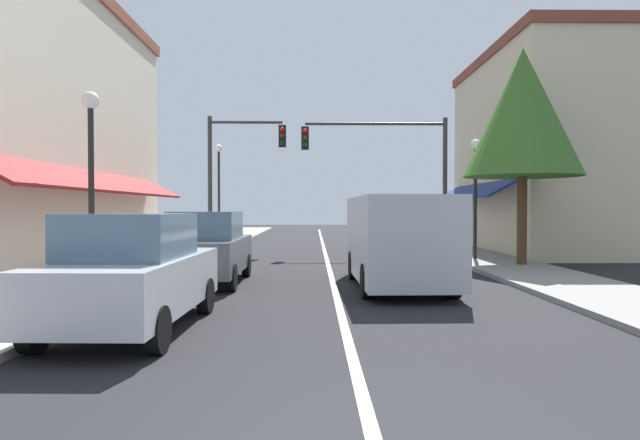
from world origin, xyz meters
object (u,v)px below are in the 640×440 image
at_px(traffic_signal_left_corner, 235,162).
at_px(parked_car_nearest_left, 132,273).
at_px(street_lamp_right_mid, 475,178).
at_px(parked_car_second_left, 207,248).
at_px(traffic_signal_mast_arm, 393,159).
at_px(street_lamp_left_far, 219,178).
at_px(tree_right_near, 523,113).
at_px(van_in_lane, 397,238).
at_px(street_lamp_left_near, 91,157).

bearing_deg(traffic_signal_left_corner, parked_car_nearest_left, -87.94).
xyz_separation_m(parked_car_nearest_left, traffic_signal_left_corner, (-0.53, 14.67, 2.88)).
xyz_separation_m(traffic_signal_left_corner, street_lamp_right_mid, (8.81, -4.18, -0.87)).
relative_size(parked_car_second_left, street_lamp_right_mid, 0.97).
height_order(traffic_signal_mast_arm, street_lamp_left_far, traffic_signal_mast_arm).
bearing_deg(traffic_signal_mast_arm, tree_right_near, -57.72).
height_order(street_lamp_right_mid, street_lamp_left_far, street_lamp_left_far).
relative_size(street_lamp_right_mid, street_lamp_left_far, 0.85).
relative_size(parked_car_second_left, van_in_lane, 0.79).
distance_m(traffic_signal_mast_arm, street_lamp_right_mid, 4.08).
bearing_deg(street_lamp_right_mid, street_lamp_left_near, -144.67).
distance_m(parked_car_second_left, traffic_signal_left_corner, 9.92).
xyz_separation_m(street_lamp_left_near, street_lamp_left_far, (-0.03, 15.71, 0.41)).
relative_size(traffic_signal_left_corner, street_lamp_right_mid, 1.35).
height_order(parked_car_second_left, street_lamp_left_far, street_lamp_left_far).
distance_m(parked_car_nearest_left, van_in_lane, 6.49).
bearing_deg(parked_car_nearest_left, street_lamp_right_mid, 53.41).
bearing_deg(street_lamp_left_near, parked_car_second_left, 43.45).
xyz_separation_m(parked_car_second_left, van_in_lane, (4.57, -0.71, 0.27)).
relative_size(traffic_signal_left_corner, tree_right_near, 0.84).
bearing_deg(traffic_signal_mast_arm, street_lamp_left_near, -126.94).
xyz_separation_m(traffic_signal_mast_arm, street_lamp_left_far, (-7.87, 5.28, -0.46)).
bearing_deg(parked_car_second_left, traffic_signal_mast_arm, 55.72).
distance_m(parked_car_nearest_left, traffic_signal_mast_arm, 15.20).
height_order(van_in_lane, tree_right_near, tree_right_near).
bearing_deg(parked_car_nearest_left, traffic_signal_mast_arm, 68.29).
relative_size(parked_car_nearest_left, traffic_signal_left_corner, 0.73).
relative_size(traffic_signal_mast_arm, tree_right_near, 0.86).
bearing_deg(street_lamp_left_near, van_in_lane, 10.49).
bearing_deg(parked_car_nearest_left, street_lamp_left_near, 122.11).
height_order(van_in_lane, street_lamp_left_near, street_lamp_left_near).
height_order(parked_car_nearest_left, traffic_signal_left_corner, traffic_signal_left_corner).
xyz_separation_m(traffic_signal_mast_arm, street_lamp_left_near, (-7.84, -10.43, -0.87)).
xyz_separation_m(traffic_signal_left_corner, street_lamp_left_near, (-1.39, -11.41, -0.82)).
distance_m(street_lamp_right_mid, street_lamp_left_far, 13.29).
height_order(street_lamp_left_far, tree_right_near, tree_right_near).
relative_size(van_in_lane, traffic_signal_left_corner, 0.92).
bearing_deg(tree_right_near, traffic_signal_left_corner, 147.79).
bearing_deg(tree_right_near, van_in_lane, -137.60).
relative_size(traffic_signal_left_corner, street_lamp_left_near, 1.33).
height_order(traffic_signal_mast_arm, street_lamp_left_near, traffic_signal_mast_arm).
bearing_deg(street_lamp_left_near, traffic_signal_left_corner, 83.06).
xyz_separation_m(traffic_signal_mast_arm, tree_right_near, (3.23, -5.12, 0.98)).
height_order(parked_car_second_left, traffic_signal_mast_arm, traffic_signal_mast_arm).
distance_m(parked_car_second_left, street_lamp_left_near, 3.48).
bearing_deg(traffic_signal_left_corner, street_lamp_left_near, -96.94).
xyz_separation_m(parked_car_nearest_left, street_lamp_right_mid, (8.28, 10.49, 2.01)).
bearing_deg(street_lamp_left_near, parked_car_nearest_left, -59.57).
xyz_separation_m(parked_car_nearest_left, street_lamp_left_near, (-1.92, 3.26, 2.05)).
xyz_separation_m(van_in_lane, tree_right_near, (4.47, 4.08, 3.63)).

